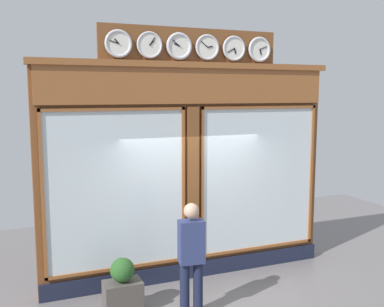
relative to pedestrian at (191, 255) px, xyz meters
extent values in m
cube|color=brown|center=(-0.54, -1.45, 0.89)|extent=(5.15, 0.30, 3.64)
cube|color=#191E33|center=(-0.54, -1.28, -0.79)|extent=(5.15, 0.08, 0.28)
cube|color=brown|center=(-0.54, -1.26, 2.41)|extent=(5.04, 0.08, 0.59)
cube|color=brown|center=(-0.54, -1.28, 2.76)|extent=(5.25, 0.20, 0.10)
cube|color=silver|center=(-1.85, -1.29, 0.75)|extent=(2.22, 0.02, 2.55)
cube|color=brown|center=(-1.85, -1.27, 2.05)|extent=(2.32, 0.04, 0.05)
cube|color=brown|center=(-1.85, -1.27, -0.56)|extent=(2.32, 0.04, 0.05)
cube|color=brown|center=(-2.98, -1.27, 0.75)|extent=(0.05, 0.04, 2.65)
cube|color=brown|center=(-0.71, -1.27, 0.75)|extent=(0.05, 0.04, 2.65)
cube|color=silver|center=(0.78, -1.29, 0.75)|extent=(2.22, 0.02, 2.55)
cube|color=brown|center=(0.78, -1.27, 2.05)|extent=(2.32, 0.04, 0.05)
cube|color=brown|center=(0.78, -1.27, -0.56)|extent=(2.32, 0.04, 0.05)
cube|color=brown|center=(1.91, -1.27, 0.75)|extent=(0.05, 0.04, 2.65)
cube|color=brown|center=(-0.36, -1.27, 0.75)|extent=(0.05, 0.04, 2.65)
cube|color=brown|center=(-0.54, -1.27, 0.75)|extent=(0.20, 0.10, 2.65)
cube|color=brown|center=(-0.54, -1.32, 3.05)|extent=(3.11, 0.06, 0.62)
cylinder|color=white|center=(-1.78, -1.24, 3.05)|extent=(0.35, 0.02, 0.35)
torus|color=silver|center=(-1.78, -1.24, 3.05)|extent=(0.43, 0.05, 0.43)
cube|color=black|center=(-1.79, -1.23, 3.00)|extent=(0.05, 0.01, 0.10)
cube|color=black|center=(-1.85, -1.23, 3.08)|extent=(0.14, 0.01, 0.07)
sphere|color=black|center=(-1.78, -1.23, 3.05)|extent=(0.02, 0.02, 0.02)
cylinder|color=white|center=(-1.28, -1.24, 3.05)|extent=(0.35, 0.02, 0.35)
torus|color=silver|center=(-1.28, -1.24, 3.05)|extent=(0.42, 0.04, 0.42)
cube|color=black|center=(-1.30, -1.23, 3.00)|extent=(0.05, 0.01, 0.10)
cube|color=black|center=(-1.22, -1.23, 3.01)|extent=(0.14, 0.01, 0.08)
sphere|color=black|center=(-1.28, -1.23, 3.05)|extent=(0.02, 0.02, 0.02)
cylinder|color=white|center=(-0.78, -1.24, 3.05)|extent=(0.35, 0.02, 0.35)
torus|color=silver|center=(-0.78, -1.24, 3.05)|extent=(0.43, 0.04, 0.43)
cube|color=black|center=(-0.83, -1.23, 3.06)|extent=(0.10, 0.01, 0.03)
cube|color=black|center=(-0.73, -1.23, 3.10)|extent=(0.12, 0.01, 0.10)
sphere|color=black|center=(-0.78, -1.23, 3.05)|extent=(0.02, 0.02, 0.02)
cylinder|color=white|center=(-0.29, -1.24, 3.05)|extent=(0.35, 0.02, 0.35)
torus|color=silver|center=(-0.29, -1.24, 3.05)|extent=(0.44, 0.06, 0.44)
cube|color=black|center=(-0.24, -1.23, 3.07)|extent=(0.10, 0.01, 0.05)
cube|color=black|center=(-0.23, -1.23, 3.10)|extent=(0.12, 0.01, 0.10)
sphere|color=black|center=(-0.29, -1.23, 3.05)|extent=(0.02, 0.02, 0.02)
cylinder|color=white|center=(0.21, -1.24, 3.05)|extent=(0.35, 0.02, 0.35)
torus|color=silver|center=(0.21, -1.24, 3.05)|extent=(0.42, 0.04, 0.42)
cube|color=black|center=(0.18, -1.23, 3.08)|extent=(0.08, 0.01, 0.08)
cube|color=black|center=(0.17, -1.23, 3.11)|extent=(0.10, 0.01, 0.13)
sphere|color=black|center=(0.21, -1.23, 3.05)|extent=(0.02, 0.02, 0.02)
cylinder|color=white|center=(0.71, -1.24, 3.05)|extent=(0.35, 0.02, 0.35)
torus|color=silver|center=(0.71, -1.24, 3.05)|extent=(0.43, 0.05, 0.43)
cube|color=black|center=(0.74, -1.23, 3.09)|extent=(0.08, 0.01, 0.08)
cube|color=black|center=(0.78, -1.23, 3.07)|extent=(0.15, 0.01, 0.05)
sphere|color=black|center=(0.71, -1.23, 3.05)|extent=(0.02, 0.02, 0.02)
cylinder|color=#191E38|center=(0.10, -0.01, -0.52)|extent=(0.14, 0.14, 0.82)
cylinder|color=#191E38|center=(-0.10, 0.01, -0.52)|extent=(0.14, 0.14, 0.82)
cube|color=navy|center=(0.00, 0.00, 0.20)|extent=(0.38, 0.26, 0.62)
sphere|color=tan|center=(0.00, 0.00, 0.65)|extent=(0.22, 0.22, 0.22)
cube|color=#4C4742|center=(0.89, -0.51, -0.69)|extent=(0.56, 0.36, 0.47)
sphere|color=#285623|center=(0.89, -0.51, -0.28)|extent=(0.36, 0.36, 0.36)
camera|label=1|loc=(2.28, 5.68, 2.30)|focal=41.77mm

